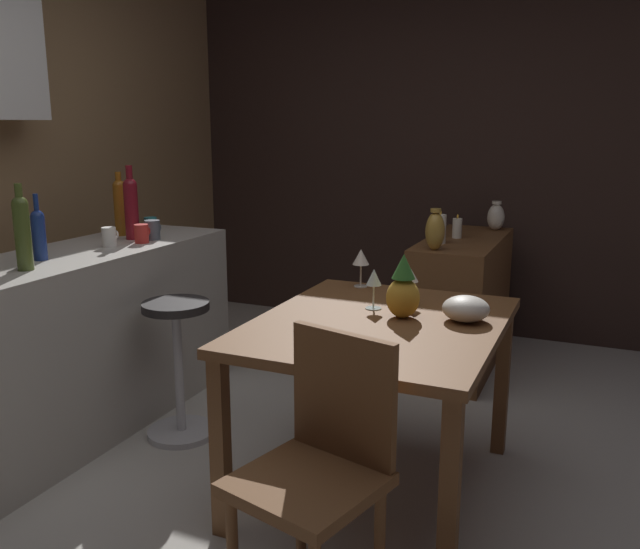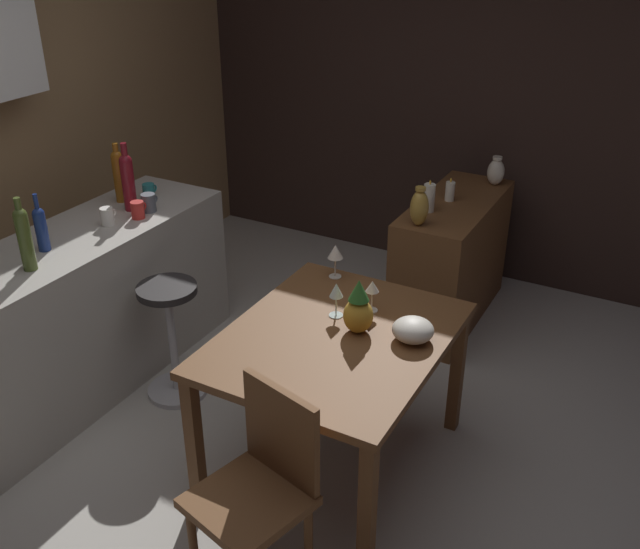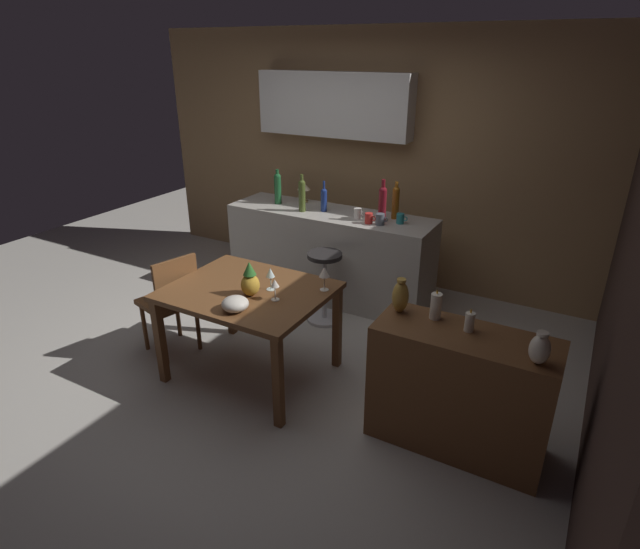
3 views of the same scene
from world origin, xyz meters
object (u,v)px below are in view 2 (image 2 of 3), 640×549
(cup_teal, at_px, (149,191))
(wine_bottle_amber, at_px, (119,174))
(dining_table, at_px, (335,352))
(chair_near_window, at_px, (261,485))
(bar_stool, at_px, (172,338))
(pineapple_centerpiece, at_px, (358,310))
(cup_white, at_px, (107,216))
(wine_glass_left, at_px, (336,292))
(fruit_bowl, at_px, (413,330))
(wine_glass_center, at_px, (372,288))
(wine_bottle_cobalt, at_px, (41,227))
(wine_bottle_ruby, at_px, (128,179))
(cup_red, at_px, (138,210))
(pillar_candle_tall, at_px, (450,191))
(pillar_candle_short, at_px, (429,198))
(vase_ceramic_ivory, at_px, (496,172))
(wine_glass_right, at_px, (335,252))
(vase_brass, at_px, (419,208))
(cup_slate, at_px, (149,203))
(sideboard_cabinet, at_px, (451,261))

(cup_teal, bearing_deg, wine_bottle_amber, 130.50)
(dining_table, distance_m, chair_near_window, 0.76)
(bar_stool, bearing_deg, pineapple_centerpiece, -89.96)
(cup_teal, bearing_deg, cup_white, -172.15)
(wine_glass_left, bearing_deg, fruit_bowl, -93.26)
(bar_stool, relative_size, wine_glass_center, 4.28)
(chair_near_window, xyz_separation_m, wine_bottle_amber, (1.23, 1.75, 0.58))
(pineapple_centerpiece, bearing_deg, wine_bottle_cobalt, 100.27)
(dining_table, xyz_separation_m, cup_teal, (0.59, 1.56, 0.30))
(wine_bottle_ruby, xyz_separation_m, wine_bottle_amber, (0.08, 0.14, -0.01))
(wine_bottle_ruby, xyz_separation_m, cup_white, (-0.23, -0.04, -0.13))
(wine_bottle_ruby, bearing_deg, wine_glass_center, -94.78)
(bar_stool, bearing_deg, cup_red, 55.98)
(dining_table, distance_m, wine_bottle_ruby, 1.66)
(wine_glass_left, xyz_separation_m, pillar_candle_tall, (1.47, -0.03, 0.01))
(dining_table, relative_size, pillar_candle_short, 5.95)
(fruit_bowl, relative_size, cup_white, 1.76)
(wine_glass_center, relative_size, cup_white, 1.50)
(fruit_bowl, bearing_deg, pillar_candle_short, 18.20)
(wine_glass_left, height_order, wine_bottle_amber, wine_bottle_amber)
(fruit_bowl, height_order, cup_white, cup_white)
(vase_ceramic_ivory, bearing_deg, wine_glass_center, 177.62)
(wine_glass_right, xyz_separation_m, vase_brass, (0.66, -0.19, 0.05))
(wine_glass_center, xyz_separation_m, cup_red, (0.06, 1.47, 0.09))
(chair_near_window, relative_size, wine_bottle_cobalt, 2.92)
(vase_ceramic_ivory, bearing_deg, pineapple_centerpiece, 178.55)
(cup_red, distance_m, vase_ceramic_ivory, 2.30)
(wine_bottle_ruby, bearing_deg, cup_red, -122.18)
(wine_glass_right, height_order, wine_glass_center, wine_glass_right)
(cup_white, bearing_deg, wine_bottle_amber, 30.28)
(wine_glass_left, height_order, wine_bottle_ruby, wine_bottle_ruby)
(cup_slate, bearing_deg, wine_bottle_amber, 79.71)
(sideboard_cabinet, height_order, cup_red, cup_red)
(dining_table, xyz_separation_m, wine_bottle_cobalt, (-0.22, 1.56, 0.38))
(pineapple_centerpiece, bearing_deg, cup_red, 80.32)
(pineapple_centerpiece, distance_m, vase_brass, 1.10)
(cup_teal, xyz_separation_m, vase_brass, (0.58, -1.49, -0.02))
(dining_table, relative_size, cup_teal, 10.99)
(chair_near_window, relative_size, vase_ceramic_ivory, 4.60)
(vase_ceramic_ivory, bearing_deg, wine_bottle_amber, 130.65)
(cup_red, distance_m, pillar_candle_short, 1.70)
(wine_glass_left, bearing_deg, chair_near_window, -170.82)
(wine_bottle_ruby, distance_m, wine_bottle_amber, 0.16)
(sideboard_cabinet, height_order, pillar_candle_tall, pillar_candle_tall)
(pillar_candle_tall, bearing_deg, wine_glass_left, 178.68)
(sideboard_cabinet, distance_m, wine_glass_center, 1.42)
(wine_glass_left, bearing_deg, cup_slate, 78.04)
(dining_table, bearing_deg, vase_brass, 3.47)
(wine_glass_right, xyz_separation_m, cup_white, (-0.32, 1.24, 0.07))
(cup_teal, bearing_deg, pineapple_centerpiece, -107.34)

